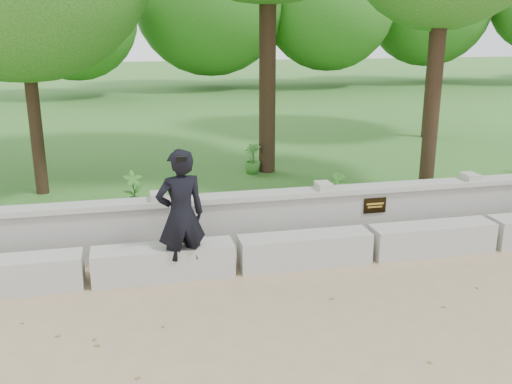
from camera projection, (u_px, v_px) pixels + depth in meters
ground at (435, 321)px, 6.64m from camera, size 80.00×80.00×0.00m
lawn at (227, 121)px, 19.70m from camera, size 40.00×22.00×0.25m
concrete_bench at (370, 244)px, 8.35m from camera, size 11.90×0.45×0.45m
parapet_wall at (353, 214)px, 8.94m from camera, size 12.50×0.35×0.90m
man_main at (181, 216)px, 7.49m from camera, size 0.73×0.66×1.80m
shrub_a at (134, 189)px, 9.82m from camera, size 0.41×0.34×0.66m
shrub_b at (336, 194)px, 9.55m from camera, size 0.36×0.42×0.68m
shrub_d at (252, 159)px, 12.12m from camera, size 0.48×0.48×0.64m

